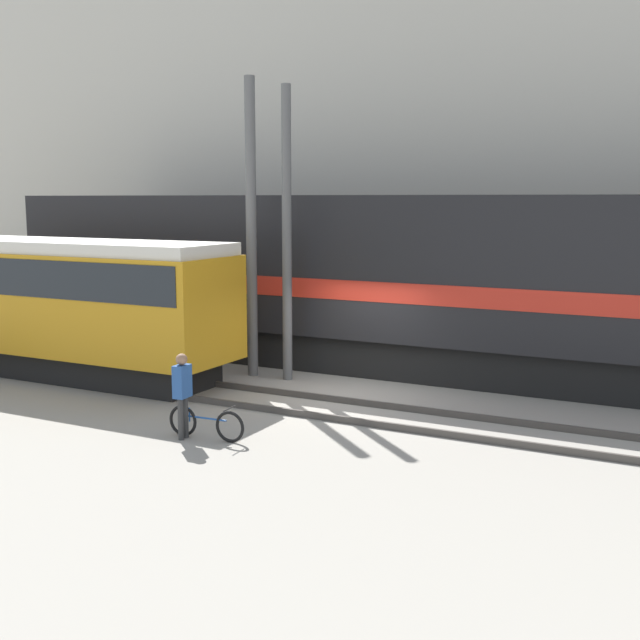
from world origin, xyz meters
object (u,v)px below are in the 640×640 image
Objects in this scene: utility_pole_center at (287,235)px; streetcar at (63,299)px; person at (182,387)px; freight_locomotive at (365,278)px; utility_pole_left at (251,229)px; bicycle at (206,423)px.

streetcar is at bearing -157.18° from utility_pole_center.
person is at bearing -27.01° from streetcar.
utility_pole_center reaches higher than person.
utility_pole_left is (-2.16, -2.24, 1.34)m from freight_locomotive.
bicycle is at bearing 23.41° from person.
streetcar is 1.31× the size of utility_pole_center.
streetcar is at bearing 155.73° from bicycle.
utility_pole_center is (-1.12, -2.24, 1.21)m from freight_locomotive.
utility_pole_center reaches higher than freight_locomotive.
freight_locomotive reaches higher than streetcar.
freight_locomotive is 3.38m from utility_pole_left.
person is at bearing -81.91° from utility_pole_center.
bicycle is at bearing -89.64° from freight_locomotive.
person is 6.00m from utility_pole_center.
freight_locomotive is at bearing 63.44° from utility_pole_center.
bicycle is 0.23× the size of utility_pole_center.
freight_locomotive is at bearing 87.28° from person.
freight_locomotive is 12.94× the size of person.
freight_locomotive is at bearing 34.81° from streetcar.
utility_pole_left is at bearing 180.00° from utility_pole_center.
utility_pole_center is (5.32, 2.24, 1.64)m from streetcar.
utility_pole_left is (-1.80, 5.34, 2.77)m from person.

